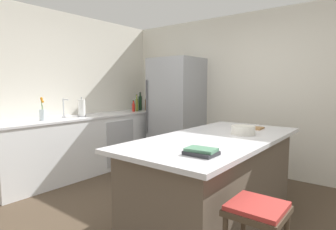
% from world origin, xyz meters
% --- Properties ---
extents(ground_plane, '(7.20, 7.20, 0.00)m').
position_xyz_m(ground_plane, '(0.00, 0.00, 0.00)').
color(ground_plane, '#4C3D2D').
extents(wall_rear, '(6.00, 0.10, 2.60)m').
position_xyz_m(wall_rear, '(0.00, 2.25, 1.30)').
color(wall_rear, silver).
rests_on(wall_rear, ground_plane).
extents(wall_left, '(0.10, 6.00, 2.60)m').
position_xyz_m(wall_left, '(-2.45, 0.00, 1.30)').
color(wall_left, silver).
rests_on(wall_left, ground_plane).
extents(counter_run_left, '(0.65, 3.05, 0.94)m').
position_xyz_m(counter_run_left, '(-2.09, 0.59, 0.47)').
color(counter_run_left, white).
rests_on(counter_run_left, ground_plane).
extents(kitchen_island, '(1.07, 2.27, 0.90)m').
position_xyz_m(kitchen_island, '(0.38, 0.36, 0.46)').
color(kitchen_island, brown).
rests_on(kitchen_island, ground_plane).
extents(refrigerator, '(0.82, 0.78, 1.91)m').
position_xyz_m(refrigerator, '(-1.23, 1.82, 0.95)').
color(refrigerator, '#93969B').
rests_on(refrigerator, ground_plane).
extents(bar_stool, '(0.36, 0.36, 0.67)m').
position_xyz_m(bar_stool, '(1.11, -0.46, 0.54)').
color(bar_stool, '#473828').
rests_on(bar_stool, ground_plane).
extents(sink_faucet, '(0.15, 0.05, 0.30)m').
position_xyz_m(sink_faucet, '(-2.14, 0.15, 1.09)').
color(sink_faucet, silver).
rests_on(sink_faucet, counter_run_left).
extents(flower_vase, '(0.09, 0.09, 0.33)m').
position_xyz_m(flower_vase, '(-2.08, -0.22, 1.04)').
color(flower_vase, silver).
rests_on(flower_vase, counter_run_left).
extents(paper_towel_roll, '(0.14, 0.14, 0.31)m').
position_xyz_m(paper_towel_roll, '(-2.07, 0.42, 1.07)').
color(paper_towel_roll, gray).
rests_on(paper_towel_roll, counter_run_left).
extents(soda_bottle, '(0.06, 0.06, 0.36)m').
position_xyz_m(soda_bottle, '(-2.11, 2.00, 1.08)').
color(soda_bottle, silver).
rests_on(soda_bottle, counter_run_left).
extents(whiskey_bottle, '(0.08, 0.08, 0.31)m').
position_xyz_m(whiskey_bottle, '(-2.03, 1.91, 1.06)').
color(whiskey_bottle, brown).
rests_on(whiskey_bottle, counter_run_left).
extents(wine_bottle, '(0.07, 0.07, 0.36)m').
position_xyz_m(wine_bottle, '(-2.13, 1.82, 1.08)').
color(wine_bottle, '#19381E').
rests_on(wine_bottle, counter_run_left).
extents(gin_bottle, '(0.07, 0.07, 0.31)m').
position_xyz_m(gin_bottle, '(-2.12, 1.71, 1.06)').
color(gin_bottle, '#8CB79E').
rests_on(gin_bottle, counter_run_left).
extents(olive_oil_bottle, '(0.05, 0.05, 0.33)m').
position_xyz_m(olive_oil_bottle, '(-2.03, 1.62, 1.06)').
color(olive_oil_bottle, olive).
rests_on(olive_oil_bottle, counter_run_left).
extents(hot_sauce_bottle, '(0.06, 0.06, 0.21)m').
position_xyz_m(hot_sauce_bottle, '(-2.03, 1.53, 1.02)').
color(hot_sauce_bottle, red).
rests_on(hot_sauce_bottle, counter_run_left).
extents(cookbook_stack, '(0.24, 0.19, 0.05)m').
position_xyz_m(cookbook_stack, '(0.64, -0.39, 0.93)').
color(cookbook_stack, '#2D2D33').
rests_on(cookbook_stack, kitchen_island).
extents(mixing_bowl, '(0.25, 0.25, 0.09)m').
position_xyz_m(mixing_bowl, '(0.54, 0.65, 0.95)').
color(mixing_bowl, silver).
rests_on(mixing_bowl, kitchen_island).
extents(cutting_board, '(0.33, 0.21, 0.02)m').
position_xyz_m(cutting_board, '(0.42, 1.11, 0.91)').
color(cutting_board, '#9E7042').
rests_on(cutting_board, kitchen_island).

